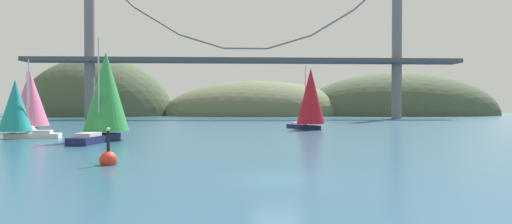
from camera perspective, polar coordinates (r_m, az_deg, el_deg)
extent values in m
plane|color=navy|center=(21.25, 2.89, -9.39)|extent=(360.00, 360.00, 0.00)
ellipsoid|color=#5B6647|center=(156.02, 0.14, -0.47)|extent=(72.21, 44.00, 26.42)
ellipsoid|color=#425138|center=(164.65, -21.21, -0.46)|extent=(55.76, 44.00, 44.06)
ellipsoid|color=#425138|center=(167.72, 19.26, -0.43)|extent=(78.19, 44.00, 33.15)
cylinder|color=slate|center=(124.35, -22.29, 8.96)|extent=(2.80, 2.80, 42.66)
cylinder|color=slate|center=(125.71, 19.13, 8.89)|extent=(2.80, 2.80, 42.66)
cube|color=#47474C|center=(116.54, -1.46, 7.22)|extent=(123.37, 6.00, 1.20)
cylinder|color=slate|center=(120.46, -13.70, 12.29)|extent=(12.74, 0.50, 7.97)
cylinder|color=slate|center=(117.70, -7.64, 9.78)|extent=(12.63, 0.50, 4.25)
cylinder|color=slate|center=(116.97, -1.46, 8.91)|extent=(12.48, 0.50, 0.50)
cylinder|color=slate|center=(118.11, 4.70, 9.75)|extent=(12.63, 0.50, 4.25)
cylinder|color=slate|center=(121.25, 10.70, 12.22)|extent=(12.74, 0.50, 7.97)
cube|color=white|center=(53.74, -28.76, -2.94)|extent=(6.03, 2.19, 0.57)
cube|color=beige|center=(53.37, -27.69, -2.46)|extent=(2.01, 1.35, 0.36)
cylinder|color=#B2B2B7|center=(53.82, -29.38, 1.19)|extent=(0.14, 0.14, 7.18)
cone|color=teal|center=(54.28, -30.66, 0.84)|extent=(3.89, 3.89, 5.94)
cube|color=#191E4C|center=(45.00, -21.59, -3.51)|extent=(2.96, 8.21, 0.74)
cube|color=beige|center=(43.66, -22.42, -2.93)|extent=(1.83, 2.73, 0.36)
cylinder|color=#B2B2B7|center=(45.63, -21.19, 3.38)|extent=(0.14, 0.14, 10.14)
cone|color=green|center=(47.21, -20.26, 2.75)|extent=(5.29, 5.29, 8.62)
cube|color=white|center=(63.28, -29.27, -2.35)|extent=(4.36, 7.29, 0.64)
cube|color=beige|center=(61.99, -29.39, -1.95)|extent=(2.21, 2.64, 0.36)
cylinder|color=#B2B2B7|center=(63.90, -29.24, 2.24)|extent=(0.14, 0.14, 9.53)
cone|color=pink|center=(65.43, -29.09, 1.71)|extent=(6.30, 6.30, 7.80)
cube|color=#191E4C|center=(66.89, 6.59, -2.07)|extent=(4.64, 8.13, 0.62)
cube|color=beige|center=(68.11, 6.02, -1.60)|extent=(2.36, 2.91, 0.36)
cylinder|color=#B2B2B7|center=(66.12, 6.93, 2.33)|extent=(0.14, 0.14, 9.61)
cone|color=#B21423|center=(64.61, 7.67, 2.25)|extent=(5.65, 5.65, 8.77)
sphere|color=red|center=(27.96, -19.99, -6.33)|extent=(1.10, 1.10, 1.10)
cylinder|color=black|center=(27.85, -20.00, -4.19)|extent=(0.20, 0.20, 1.60)
sphere|color=#F2EA99|center=(27.78, -20.01, -2.30)|extent=(0.24, 0.24, 0.24)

